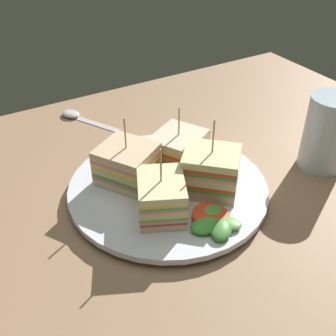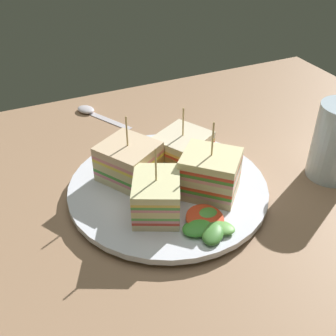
% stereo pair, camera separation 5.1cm
% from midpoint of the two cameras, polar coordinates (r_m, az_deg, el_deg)
% --- Properties ---
extents(ground_plane, '(1.07, 0.74, 0.02)m').
position_cam_midpoint_polar(ground_plane, '(0.62, 2.34, -4.26)').
color(ground_plane, '#9D7758').
extents(plate, '(0.29, 0.29, 0.02)m').
position_cam_midpoint_polar(plate, '(0.61, 2.39, -2.88)').
color(plate, white).
rests_on(plate, ground_plane).
extents(sandwich_wedge_0, '(0.09, 0.09, 0.10)m').
position_cam_midpoint_polar(sandwich_wedge_0, '(0.54, 1.09, -3.96)').
color(sandwich_wedge_0, beige).
rests_on(sandwich_wedge_0, plate).
extents(sandwich_wedge_1, '(0.10, 0.10, 0.11)m').
position_cam_midpoint_polar(sandwich_wedge_1, '(0.58, 8.26, -0.89)').
color(sandwich_wedge_1, '#D4B687').
rests_on(sandwich_wedge_1, plate).
extents(sandwich_wedge_2, '(0.10, 0.10, 0.10)m').
position_cam_midpoint_polar(sandwich_wedge_2, '(0.63, 4.25, 2.47)').
color(sandwich_wedge_2, '#DABB7A').
rests_on(sandwich_wedge_2, plate).
extents(sandwich_wedge_3, '(0.10, 0.10, 0.10)m').
position_cam_midpoint_polar(sandwich_wedge_3, '(0.60, -2.98, 0.80)').
color(sandwich_wedge_3, beige).
rests_on(sandwich_wedge_3, plate).
extents(chip_pile, '(0.06, 0.06, 0.02)m').
position_cam_midpoint_polar(chip_pile, '(0.60, 3.39, -1.89)').
color(chip_pile, '#EFC771').
rests_on(chip_pile, plate).
extents(salad_garnish, '(0.07, 0.07, 0.02)m').
position_cam_midpoint_polar(salad_garnish, '(0.54, 8.16, -7.74)').
color(salad_garnish, '#5B9F41').
rests_on(salad_garnish, plate).
extents(spoon, '(0.08, 0.13, 0.01)m').
position_cam_midpoint_polar(spoon, '(0.83, -8.76, 7.56)').
color(spoon, silver).
rests_on(spoon, ground_plane).
extents(drinking_glass, '(0.07, 0.07, 0.12)m').
position_cam_midpoint_polar(drinking_glass, '(0.68, 24.00, 2.58)').
color(drinking_glass, silver).
rests_on(drinking_glass, ground_plane).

